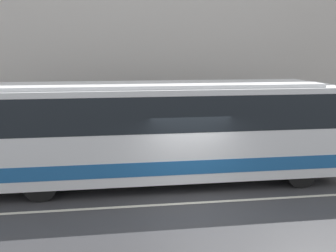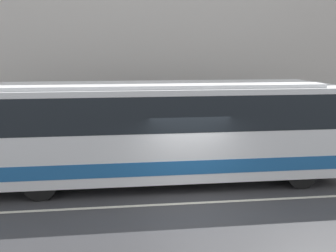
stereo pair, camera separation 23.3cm
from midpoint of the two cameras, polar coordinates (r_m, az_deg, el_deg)
name	(u,v)px [view 1 (the left image)]	position (r m, az deg, el deg)	size (l,w,h in m)	color
ground_plane	(195,203)	(11.48, 3.48, -11.63)	(60.00, 60.00, 0.00)	#38383A
sidewalk	(169,152)	(16.57, -0.30, -3.95)	(60.00, 2.97, 0.18)	gray
building_facade	(164,30)	(17.60, -1.05, 14.40)	(60.00, 0.35, 11.18)	silver
lane_stripe	(195,203)	(11.48, 3.48, -11.61)	(54.00, 0.14, 0.01)	beige
transit_bus	(160,128)	(12.62, -1.74, -0.23)	(12.38, 2.59, 3.44)	white
pedestrian_waiting	(120,133)	(16.36, -7.67, -1.01)	(0.36, 0.36, 1.73)	maroon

